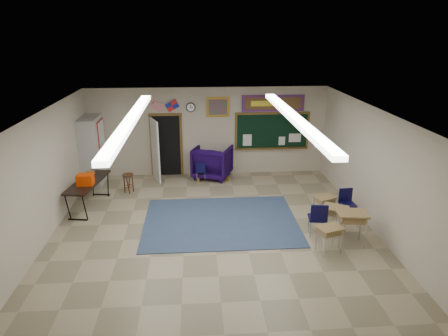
{
  "coord_description": "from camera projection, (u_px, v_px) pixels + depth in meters",
  "views": [
    {
      "loc": [
        -0.39,
        -8.64,
        4.84
      ],
      "look_at": [
        0.34,
        1.5,
        1.25
      ],
      "focal_mm": 32.0,
      "sensor_mm": 36.0,
      "label": 1
    }
  ],
  "objects": [
    {
      "name": "storage_cabinet",
      "position": [
        93.0,
        151.0,
        12.77
      ],
      "size": [
        0.59,
        1.25,
        2.2
      ],
      "color": "#AAAAA5",
      "rests_on": "floor"
    },
    {
      "name": "framed_art_print",
      "position": [
        218.0,
        107.0,
        13.2
      ],
      "size": [
        0.75,
        0.05,
        0.65
      ],
      "color": "#B18122",
      "rests_on": "back_wall"
    },
    {
      "name": "doorway",
      "position": [
        163.0,
        147.0,
        13.4
      ],
      "size": [
        1.1,
        0.89,
        2.16
      ],
      "color": "black",
      "rests_on": "back_wall"
    },
    {
      "name": "bulletin_board",
      "position": [
        273.0,
        103.0,
        13.29
      ],
      "size": [
        2.1,
        0.05,
        0.55
      ],
      "color": "#A4180E",
      "rests_on": "back_wall"
    },
    {
      "name": "student_desk_back_left",
      "position": [
        329.0,
        238.0,
        8.96
      ],
      "size": [
        0.64,
        0.55,
        0.65
      ],
      "rotation": [
        0.0,
        0.0,
        0.31
      ],
      "color": "#9C7C48",
      "rests_on": "floor"
    },
    {
      "name": "wingback_armchair",
      "position": [
        212.0,
        162.0,
        13.49
      ],
      "size": [
        1.51,
        1.52,
        1.09
      ],
      "primitive_type": "imported",
      "rotation": [
        0.0,
        0.0,
        2.78
      ],
      "color": "#150533",
      "rests_on": "floor"
    },
    {
      "name": "student_desk_back_right",
      "position": [
        351.0,
        227.0,
        9.28
      ],
      "size": [
        0.74,
        0.59,
        0.83
      ],
      "rotation": [
        0.0,
        0.0,
        -0.11
      ],
      "color": "#9C7C48",
      "rests_on": "floor"
    },
    {
      "name": "student_chair_reading",
      "position": [
        201.0,
        171.0,
        13.16
      ],
      "size": [
        0.38,
        0.38,
        0.7
      ],
      "primitive_type": null,
      "rotation": [
        0.0,
        0.0,
        3.07
      ],
      "color": "black",
      "rests_on": "floor"
    },
    {
      "name": "student_chair_desk_b",
      "position": [
        347.0,
        205.0,
        10.54
      ],
      "size": [
        0.43,
        0.43,
        0.81
      ],
      "primitive_type": null,
      "rotation": [
        0.0,
        0.0,
        0.06
      ],
      "color": "black",
      "rests_on": "floor"
    },
    {
      "name": "right_wall",
      "position": [
        381.0,
        175.0,
        9.53
      ],
      "size": [
        0.04,
        9.0,
        3.0
      ],
      "primitive_type": "cube",
      "color": "#B7AB94",
      "rests_on": "floor"
    },
    {
      "name": "floor",
      "position": [
        215.0,
        237.0,
        9.76
      ],
      "size": [
        9.0,
        9.0,
        0.0
      ],
      "primitive_type": "plane",
      "color": "gray",
      "rests_on": "ground"
    },
    {
      "name": "back_wall",
      "position": [
        208.0,
        132.0,
        13.49
      ],
      "size": [
        8.0,
        0.04,
        3.0
      ],
      "primitive_type": "cube",
      "color": "#B7AB94",
      "rests_on": "floor"
    },
    {
      "name": "chalkboard",
      "position": [
        272.0,
        132.0,
        13.62
      ],
      "size": [
        2.55,
        0.14,
        1.3
      ],
      "color": "brown",
      "rests_on": "back_wall"
    },
    {
      "name": "ceiling",
      "position": [
        213.0,
        116.0,
        8.76
      ],
      "size": [
        8.0,
        9.0,
        0.04
      ],
      "primitive_type": "cube",
      "color": "white",
      "rests_on": "back_wall"
    },
    {
      "name": "folding_table",
      "position": [
        89.0,
        193.0,
        11.24
      ],
      "size": [
        0.92,
        1.98,
        1.08
      ],
      "rotation": [
        0.0,
        0.0,
        -0.16
      ],
      "color": "black",
      "rests_on": "floor"
    },
    {
      "name": "wall_clock",
      "position": [
        191.0,
        107.0,
        13.14
      ],
      "size": [
        0.32,
        0.05,
        0.32
      ],
      "color": "black",
      "rests_on": "back_wall"
    },
    {
      "name": "wall_flags",
      "position": [
        164.0,
        104.0,
        13.02
      ],
      "size": [
        1.16,
        0.06,
        0.7
      ],
      "primitive_type": null,
      "color": "red",
      "rests_on": "back_wall"
    },
    {
      "name": "fluorescent_strips",
      "position": [
        213.0,
        119.0,
        8.78
      ],
      "size": [
        3.86,
        6.0,
        0.1
      ],
      "primitive_type": null,
      "color": "white",
      "rests_on": "ceiling"
    },
    {
      "name": "front_wall",
      "position": [
        231.0,
        308.0,
        5.03
      ],
      "size": [
        8.0,
        0.04,
        3.0
      ],
      "primitive_type": "cube",
      "color": "#B7AB94",
      "rests_on": "floor"
    },
    {
      "name": "wooden_stool",
      "position": [
        129.0,
        183.0,
        12.3
      ],
      "size": [
        0.33,
        0.33,
        0.59
      ],
      "color": "#532C19",
      "rests_on": "floor"
    },
    {
      "name": "student_desk_front_left",
      "position": [
        334.0,
        219.0,
        9.81
      ],
      "size": [
        0.74,
        0.69,
        0.71
      ],
      "rotation": [
        0.0,
        0.0,
        -0.54
      ],
      "color": "#9C7C48",
      "rests_on": "floor"
    },
    {
      "name": "left_wall",
      "position": [
        37.0,
        184.0,
        8.99
      ],
      "size": [
        0.04,
        9.0,
        3.0
      ],
      "primitive_type": "cube",
      "color": "#B7AB94",
      "rests_on": "floor"
    },
    {
      "name": "student_chair_desk_a",
      "position": [
        317.0,
        219.0,
        9.68
      ],
      "size": [
        0.51,
        0.51,
        0.9
      ],
      "primitive_type": null,
      "rotation": [
        0.0,
        0.0,
        3.0
      ],
      "color": "black",
      "rests_on": "floor"
    },
    {
      "name": "area_rug",
      "position": [
        221.0,
        221.0,
        10.52
      ],
      "size": [
        4.0,
        3.0,
        0.02
      ],
      "primitive_type": "cube",
      "color": "#2F4359",
      "rests_on": "floor"
    },
    {
      "name": "student_desk_front_right",
      "position": [
        324.0,
        206.0,
        10.59
      ],
      "size": [
        0.65,
        0.58,
        0.64
      ],
      "rotation": [
        0.0,
        0.0,
        0.44
      ],
      "color": "#9C7C48",
      "rests_on": "floor"
    }
  ]
}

